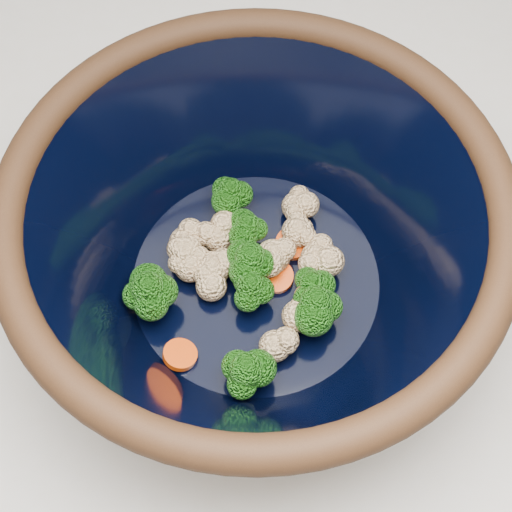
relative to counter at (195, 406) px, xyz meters
The scene contains 4 objects.
ground 0.45m from the counter, ahead, with size 3.00×3.00×0.00m, color #9E7A54.
counter is the anchor object (origin of this frame).
mixing_bowl 0.55m from the counter, 30.49° to the right, with size 0.39×0.39×0.17m.
vegetable_pile 0.52m from the counter, 36.93° to the right, with size 0.19×0.21×0.05m.
Camera 1 is at (0.03, -0.33, 1.50)m, focal length 50.00 mm.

